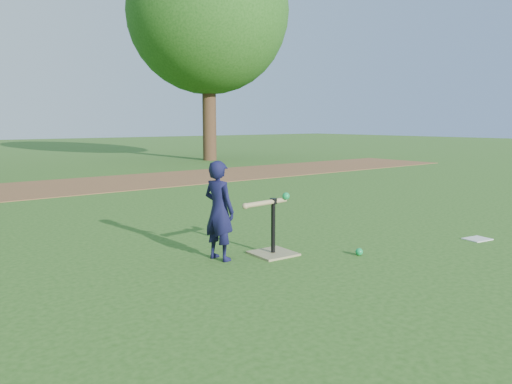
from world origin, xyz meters
TOP-DOWN VIEW (x-y plane):
  - ground at (0.00, 0.00)m, footprint 80.00×80.00m
  - dirt_strip at (0.00, 7.50)m, footprint 24.00×3.00m
  - child at (-0.76, 0.55)m, footprint 0.32×0.42m
  - wiffle_ball_ground at (0.51, -0.25)m, footprint 0.08×0.08m
  - clipboard at (2.22, -0.65)m, footprint 0.33×0.27m
  - batting_tee at (-0.19, 0.36)m, footprint 0.45×0.45m
  - swing_action at (-0.29, 0.33)m, footprint 0.65×0.13m
  - tree_right at (6.50, 12.00)m, footprint 5.80×5.80m

SIDE VIEW (x-z plane):
  - ground at x=0.00m, z-range 0.00..0.00m
  - dirt_strip at x=0.00m, z-range 0.00..0.01m
  - clipboard at x=2.22m, z-range 0.00..0.01m
  - wiffle_ball_ground at x=0.51m, z-range 0.00..0.08m
  - batting_tee at x=-0.19m, z-range -0.20..0.42m
  - child at x=-0.76m, z-range 0.00..1.04m
  - swing_action at x=-0.29m, z-range 0.53..0.65m
  - tree_right at x=6.50m, z-range 1.19..9.39m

